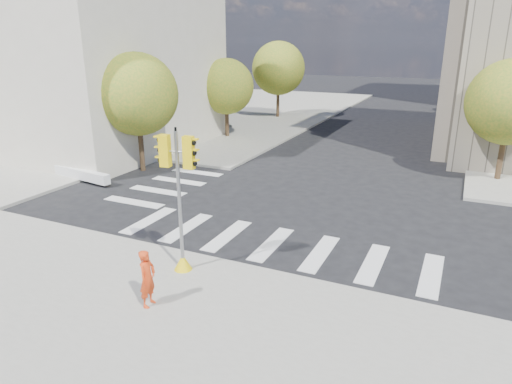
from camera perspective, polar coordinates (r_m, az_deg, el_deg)
ground at (r=18.13m, az=4.73°, el=-4.15°), size 160.00×160.00×0.00m
sidewalk_far_left at (r=49.50m, az=-6.77°, el=10.31°), size 28.00×40.00×0.15m
classical_building at (r=34.98m, az=-23.33°, el=16.17°), size 19.00×15.00×12.70m
tree_lw_near at (r=25.68m, az=-14.65°, el=11.71°), size 4.40×4.40×6.41m
tree_lw_mid at (r=34.02m, az=-3.74°, el=13.01°), size 4.00×4.00×5.77m
tree_lw_far at (r=42.99m, az=2.82°, el=15.19°), size 4.80×4.80×6.95m
tree_re_near at (r=26.00m, az=29.19°, el=9.75°), size 4.20×4.20×6.16m
tree_re_mid at (r=37.90m, az=28.27°, el=12.38°), size 4.60×4.60×6.66m
tree_re_far at (r=49.90m, az=27.65°, el=12.86°), size 4.00×4.00×5.88m
lamp_far at (r=43.90m, az=28.67°, el=13.16°), size 0.35×0.18×8.11m
traffic_signal at (r=13.84m, az=-9.46°, el=-2.56°), size 1.08×0.56×4.47m
photographer at (r=12.61m, az=-13.42°, el=-10.45°), size 0.43×0.62×1.61m
planter_wall at (r=25.96m, az=-22.34°, el=2.42°), size 6.00×1.23×0.50m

